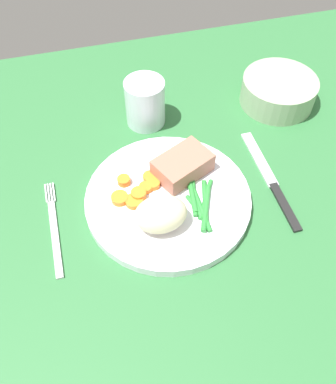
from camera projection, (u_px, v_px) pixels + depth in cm
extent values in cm
cube|color=#2D6B38|center=(175.00, 210.00, 62.81)|extent=(120.00, 90.00, 2.00)
cylinder|color=white|center=(168.00, 199.00, 61.86)|extent=(24.83, 24.83, 1.60)
cube|color=#A86B56|center=(183.00, 165.00, 62.76)|extent=(10.06, 8.64, 3.23)
ellipsoid|color=beige|center=(161.00, 214.00, 56.34)|extent=(7.39, 5.59, 4.83)
cylinder|color=orange|center=(150.00, 177.00, 62.88)|extent=(2.11, 2.11, 0.86)
cylinder|color=orange|center=(134.00, 201.00, 60.09)|extent=(2.58, 2.58, 0.87)
cylinder|color=orange|center=(139.00, 194.00, 60.62)|extent=(2.25, 2.25, 1.26)
cylinder|color=orange|center=(120.00, 198.00, 60.40)|extent=(2.53, 2.53, 0.94)
cylinder|color=orange|center=(146.00, 188.00, 61.66)|extent=(2.00, 2.00, 0.87)
cylinder|color=orange|center=(153.00, 184.00, 62.08)|extent=(2.13, 2.13, 0.89)
cylinder|color=orange|center=(124.00, 181.00, 62.34)|extent=(1.97, 1.97, 1.05)
cylinder|color=#2D8C38|center=(193.00, 196.00, 60.82)|extent=(0.68, 7.85, 0.66)
cylinder|color=#2D8C38|center=(206.00, 208.00, 59.43)|extent=(3.96, 7.76, 0.83)
cylinder|color=#2D8C38|center=(205.00, 201.00, 60.17)|extent=(2.73, 7.50, 0.74)
cylinder|color=#2D8C38|center=(197.00, 209.00, 59.38)|extent=(2.04, 5.54, 0.61)
cylinder|color=#2D8C38|center=(201.00, 208.00, 59.49)|extent=(0.79, 8.26, 0.70)
cylinder|color=#2D8C38|center=(192.00, 194.00, 60.90)|extent=(1.77, 6.46, 0.87)
cylinder|color=#2D8C38|center=(194.00, 196.00, 60.85)|extent=(2.42, 7.45, 0.70)
cylinder|color=#2D8C38|center=(206.00, 199.00, 60.48)|extent=(4.31, 6.61, 0.67)
cube|color=silver|center=(55.00, 238.00, 58.47)|extent=(1.00, 13.00, 0.40)
cube|color=silver|center=(46.00, 194.00, 63.24)|extent=(0.24, 3.60, 0.40)
cube|color=silver|center=(49.00, 193.00, 63.31)|extent=(0.24, 3.60, 0.40)
cube|color=silver|center=(51.00, 193.00, 63.37)|extent=(0.24, 3.60, 0.40)
cube|color=silver|center=(54.00, 192.00, 63.43)|extent=(0.24, 3.60, 0.40)
cube|color=black|center=(285.00, 207.00, 61.74)|extent=(1.30, 9.00, 0.64)
cube|color=silver|center=(259.00, 159.00, 67.61)|extent=(1.70, 12.00, 0.40)
cylinder|color=silver|center=(143.00, 103.00, 70.12)|extent=(6.83, 6.83, 8.25)
cylinder|color=silver|center=(144.00, 109.00, 71.27)|extent=(6.28, 6.28, 5.36)
cylinder|color=#99B28C|center=(278.00, 91.00, 74.61)|extent=(13.42, 13.42, 4.93)
cylinder|color=beige|center=(280.00, 86.00, 73.73)|extent=(11.41, 11.41, 2.71)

